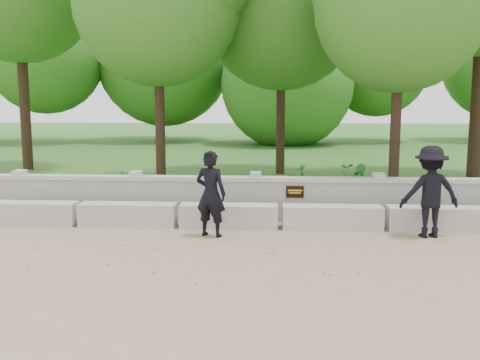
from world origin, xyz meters
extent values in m
plane|color=tan|center=(0.00, 0.00, 0.00)|extent=(80.00, 80.00, 0.00)
cube|color=#2F5716|center=(0.00, 14.00, 0.12)|extent=(40.00, 22.00, 0.25)
cube|color=beige|center=(-5.00, 1.90, 0.23)|extent=(1.90, 0.45, 0.45)
cube|color=beige|center=(-3.00, 1.90, 0.23)|extent=(1.90, 0.45, 0.45)
cube|color=beige|center=(-1.00, 1.90, 0.23)|extent=(1.90, 0.45, 0.45)
cube|color=beige|center=(1.00, 1.90, 0.23)|extent=(1.90, 0.45, 0.45)
cube|color=beige|center=(3.00, 1.90, 0.23)|extent=(1.90, 0.45, 0.45)
cube|color=#B4B1AA|center=(0.00, 2.60, 0.41)|extent=(12.50, 0.25, 0.82)
cube|color=beige|center=(0.00, 2.60, 0.86)|extent=(12.50, 0.35, 0.08)
cube|color=black|center=(0.30, 2.46, 0.62)|extent=(0.36, 0.02, 0.24)
imported|color=black|center=(-1.27, 1.19, 0.78)|extent=(0.66, 0.53, 1.57)
cube|color=black|center=(-1.27, 0.87, 1.52)|extent=(0.14, 0.06, 0.07)
imported|color=black|center=(2.68, 1.40, 0.83)|extent=(1.13, 0.73, 1.66)
cylinder|color=#382619|center=(-8.09, 8.49, 2.68)|extent=(0.33, 0.33, 4.86)
cylinder|color=#382619|center=(-3.13, 5.71, 2.17)|extent=(0.26, 0.26, 3.83)
cylinder|color=#382619|center=(0.07, 7.94, 2.21)|extent=(0.26, 0.26, 3.91)
cylinder|color=#382619|center=(2.62, 4.10, 2.00)|extent=(0.24, 0.24, 3.51)
cylinder|color=#382619|center=(5.37, 6.70, 2.90)|extent=(0.36, 0.36, 5.29)
imported|color=#277329|center=(-3.68, 3.99, 0.53)|extent=(0.36, 0.34, 0.56)
imported|color=#277329|center=(2.01, 5.04, 0.57)|extent=(0.38, 0.42, 0.65)
imported|color=#277329|center=(1.79, 4.64, 0.58)|extent=(0.68, 0.62, 0.66)
imported|color=#277329|center=(0.58, 5.59, 0.53)|extent=(0.40, 0.41, 0.56)
camera|label=1|loc=(-0.15, -8.27, 2.44)|focal=40.00mm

